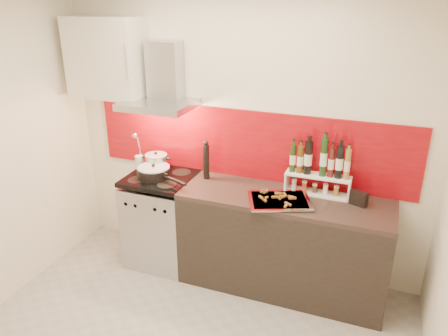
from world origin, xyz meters
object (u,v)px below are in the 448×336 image
at_px(counter, 283,243).
at_px(stock_pot, 156,162).
at_px(pepper_mill, 206,161).
at_px(range_stove, 162,220).
at_px(baking_tray, 279,200).
at_px(saute_pan, 154,172).

height_order(counter, stock_pot, stock_pot).
bearing_deg(pepper_mill, counter, -9.11).
relative_size(range_stove, baking_tray, 1.49).
xyz_separation_m(counter, pepper_mill, (-0.78, 0.13, 0.63)).
bearing_deg(counter, saute_pan, -177.67).
bearing_deg(baking_tray, saute_pan, 177.18).
relative_size(counter, baking_tray, 2.95).
distance_m(stock_pot, baking_tray, 1.30).
bearing_deg(range_stove, pepper_mill, 17.20).
bearing_deg(baking_tray, counter, 75.40).
xyz_separation_m(range_stove, saute_pan, (-0.03, -0.05, 0.52)).
height_order(range_stove, pepper_mill, pepper_mill).
xyz_separation_m(pepper_mill, baking_tray, (0.75, -0.23, -0.16)).
bearing_deg(range_stove, saute_pan, -122.52).
bearing_deg(pepper_mill, baking_tray, -17.30).
distance_m(counter, stock_pot, 1.41).
relative_size(counter, stock_pot, 8.50).
distance_m(range_stove, pepper_mill, 0.77).
xyz_separation_m(range_stove, pepper_mill, (0.42, 0.13, 0.64)).
xyz_separation_m(range_stove, baking_tray, (1.17, -0.10, 0.47)).
relative_size(counter, pepper_mill, 4.92).
distance_m(stock_pot, pepper_mill, 0.53).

